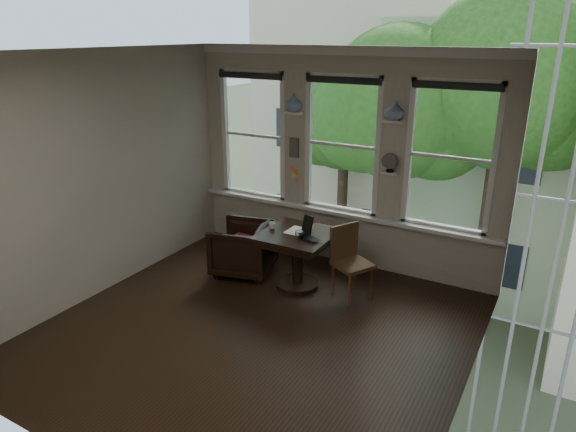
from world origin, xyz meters
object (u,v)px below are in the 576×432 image
Objects in this scene: laptop at (306,239)px; mug at (272,225)px; armchair_left at (243,248)px; side_chair_right at (353,264)px; table at (297,260)px.

mug reaches higher than laptop.
side_chair_right is at bearing 78.86° from armchair_left.
mug is at bearing 123.62° from side_chair_right.
side_chair_right reaches higher than mug.
laptop is at bearing -35.14° from table.
armchair_left is 1.12m from laptop.
laptop is (1.04, -0.13, 0.40)m from armchair_left.
table is 2.86× the size of laptop.
table is 0.85m from armchair_left.
armchair_left is at bearing -159.49° from laptop.
side_chair_right reaches higher than armchair_left.
mug is (-1.11, -0.09, 0.33)m from side_chair_right.
armchair_left is 0.86× the size of side_chair_right.
table is at bearing 76.44° from armchair_left.
armchair_left is 8.95× the size of mug.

